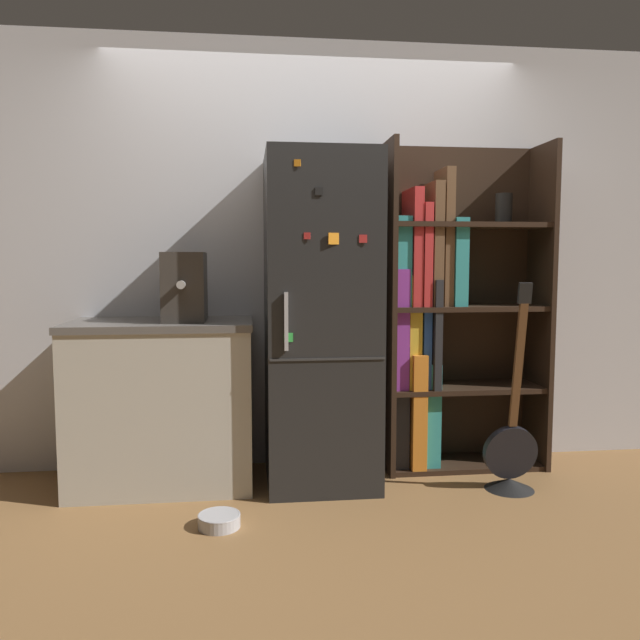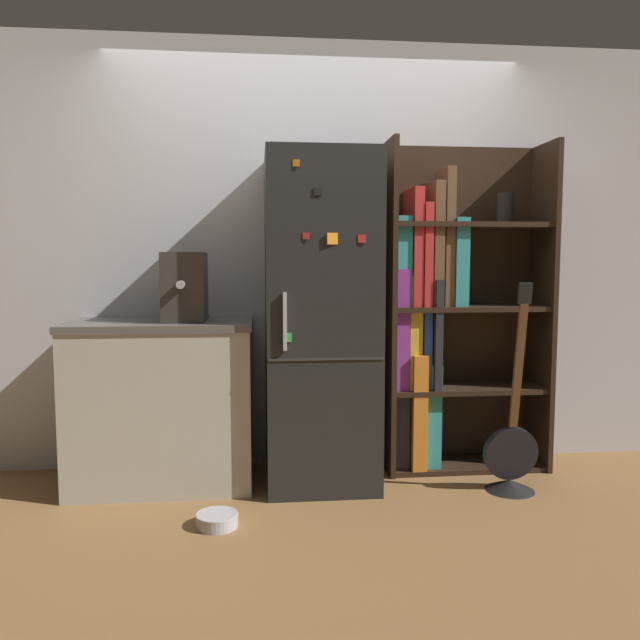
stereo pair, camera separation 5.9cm
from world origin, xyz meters
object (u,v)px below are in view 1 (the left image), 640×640
object	(u,v)px
espresso_machine	(185,287)
guitar	(510,460)
refrigerator	(320,321)
bookshelf	(438,319)
pet_bowl	(219,520)

from	to	relation	value
espresso_machine	guitar	size ratio (longest dim) A/B	0.33
refrigerator	bookshelf	xyz separation A→B (m)	(0.75, 0.18, -0.02)
espresso_machine	pet_bowl	world-z (taller)	espresso_machine
refrigerator	pet_bowl	bearing A→B (deg)	-132.88
bookshelf	pet_bowl	size ratio (longest dim) A/B	9.70
guitar	refrigerator	bearing A→B (deg)	164.36
refrigerator	guitar	xyz separation A→B (m)	(1.03, -0.29, -0.76)
espresso_machine	refrigerator	bearing A→B (deg)	-0.37
refrigerator	guitar	bearing A→B (deg)	-15.64
bookshelf	guitar	distance (m)	0.92
bookshelf	guitar	size ratio (longest dim) A/B	1.71
bookshelf	pet_bowl	bearing A→B (deg)	-149.24
refrigerator	guitar	size ratio (longest dim) A/B	1.61
refrigerator	bookshelf	world-z (taller)	bookshelf
bookshelf	pet_bowl	xyz separation A→B (m)	(-1.31, -0.78, -0.88)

